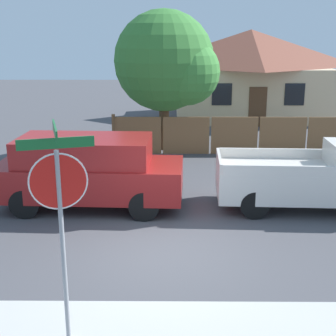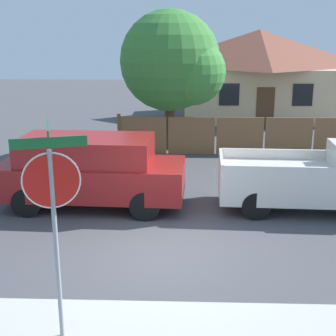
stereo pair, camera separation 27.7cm
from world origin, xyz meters
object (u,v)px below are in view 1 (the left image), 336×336
oak_tree (169,63)px  red_suv (89,170)px  stop_sign (59,197)px  orange_pickup (316,177)px  house (250,72)px

oak_tree → red_suv: size_ratio=1.10×
oak_tree → stop_sign: size_ratio=1.64×
red_suv → stop_sign: bearing=-81.2°
orange_pickup → stop_sign: 8.01m
oak_tree → orange_pickup: oak_tree is taller
house → oak_tree: size_ratio=1.59×
oak_tree → orange_pickup: bearing=-59.3°
house → red_suv: 16.14m
house → red_suv: size_ratio=1.75×
house → oak_tree: oak_tree is taller
house → orange_pickup: bearing=-91.9°
house → oak_tree: 9.22m
stop_sign → oak_tree: bearing=66.9°
oak_tree → house: bearing=60.9°
red_suv → oak_tree: bearing=75.1°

